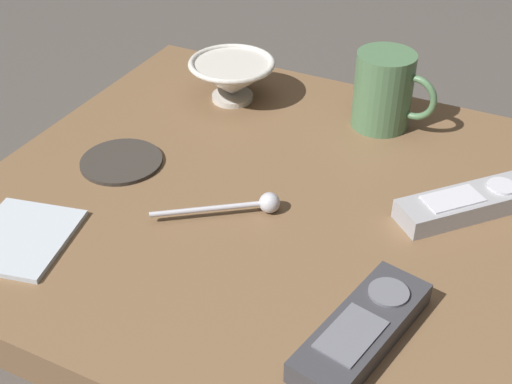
% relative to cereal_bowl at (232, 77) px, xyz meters
% --- Properties ---
extents(ground_plane, '(6.00, 6.00, 0.00)m').
position_rel_cereal_bowl_xyz_m(ground_plane, '(0.19, 0.15, -0.08)').
color(ground_plane, '#47423D').
extents(table, '(0.62, 0.67, 0.05)m').
position_rel_cereal_bowl_xyz_m(table, '(0.19, 0.15, -0.06)').
color(table, brown).
rests_on(table, ground).
extents(cereal_bowl, '(0.12, 0.12, 0.06)m').
position_rel_cereal_bowl_xyz_m(cereal_bowl, '(0.00, 0.00, 0.00)').
color(cereal_bowl, beige).
rests_on(cereal_bowl, table).
extents(coffee_mug, '(0.08, 0.11, 0.10)m').
position_rel_cereal_bowl_xyz_m(coffee_mug, '(-0.02, 0.21, 0.02)').
color(coffee_mug, '#4C724C').
rests_on(coffee_mug, table).
extents(teaspoon, '(0.09, 0.12, 0.02)m').
position_rel_cereal_bowl_xyz_m(teaspoon, '(0.23, 0.15, -0.02)').
color(teaspoon, silver).
rests_on(teaspoon, table).
extents(tv_remote_near, '(0.15, 0.14, 0.03)m').
position_rel_cereal_bowl_xyz_m(tv_remote_near, '(0.12, 0.36, -0.02)').
color(tv_remote_near, '#9E9EA3').
rests_on(tv_remote_near, table).
extents(tv_remote_far, '(0.17, 0.09, 0.03)m').
position_rel_cereal_bowl_xyz_m(tv_remote_far, '(0.35, 0.32, -0.02)').
color(tv_remote_far, '#38383D').
rests_on(tv_remote_far, table).
extents(folded_napkin, '(0.14, 0.12, 0.01)m').
position_rel_cereal_bowl_xyz_m(folded_napkin, '(0.38, -0.06, -0.03)').
color(folded_napkin, '#B2BCC6').
rests_on(folded_napkin, table).
extents(drink_coaster, '(0.10, 0.10, 0.01)m').
position_rel_cereal_bowl_xyz_m(drink_coaster, '(0.21, -0.05, -0.03)').
color(drink_coaster, '#332D28').
rests_on(drink_coaster, table).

